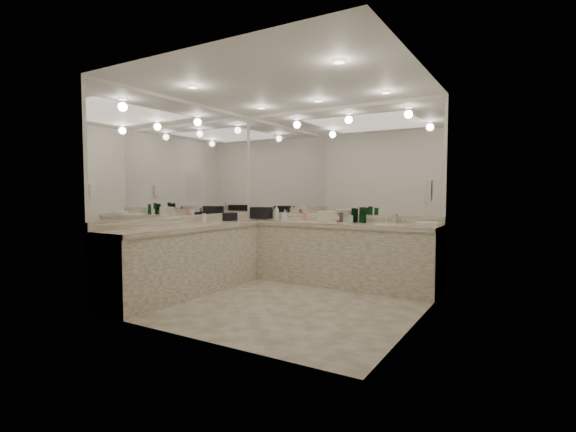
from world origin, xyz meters
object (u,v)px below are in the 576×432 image
Objects in this scene: sink at (390,225)px; hand_towel at (427,224)px; wall_phone at (429,190)px; soap_bottle_b at (285,215)px; soap_bottle_a at (276,212)px; black_toiletry_bag at (261,214)px; cream_cosmetic_case at (328,216)px; soap_bottle_c at (335,216)px.

sink is 0.48m from hand_towel.
soap_bottle_b is (-2.23, 0.46, -0.37)m from wall_phone.
hand_towel is 1.16× the size of soap_bottle_a.
black_toiletry_bag is at bearing -177.79° from soap_bottle_b.
cream_cosmetic_case is 0.72m from soap_bottle_b.
soap_bottle_a reaches higher than soap_bottle_c.
black_toiletry_bag reaches higher than hand_towel.
wall_phone is 0.89× the size of hand_towel.
wall_phone reaches higher than black_toiletry_bag.
sink is at bearing -1.45° from soap_bottle_a.
wall_phone reaches higher than cream_cosmetic_case.
black_toiletry_bag is (-2.65, 0.45, -0.36)m from wall_phone.
soap_bottle_b is at bearing -177.84° from hand_towel.
soap_bottle_a reaches higher than hand_towel.
wall_phone is 2.51m from soap_bottle_a.
cream_cosmetic_case reaches higher than sink.
wall_phone is 1.53m from soap_bottle_c.
wall_phone is at bearing -39.57° from sink.
wall_phone is at bearing -9.55° from black_toiletry_bag.
sink is 2.05m from black_toiletry_bag.
wall_phone reaches higher than soap_bottle_c.
wall_phone is 1.04× the size of soap_bottle_a.
soap_bottle_b is at bearing -178.66° from sink.
black_toiletry_bag is 0.24m from soap_bottle_a.
wall_phone is at bearing -12.67° from soap_bottle_a.
cream_cosmetic_case is 1.38m from hand_towel.
black_toiletry_bag reaches higher than sink.
hand_towel is at bearing -12.87° from cream_cosmetic_case.
cream_cosmetic_case is (1.14, 0.04, -0.01)m from black_toiletry_bag.
black_toiletry_bag is at bearing -178.48° from sink.
cream_cosmetic_case is at bearing 162.25° from wall_phone.
sink is 1.43× the size of black_toiletry_bag.
soap_bottle_c is at bearing -3.29° from soap_bottle_a.
wall_phone reaches higher than hand_towel.
sink is 1.83m from soap_bottle_a.
wall_phone is 2.30m from soap_bottle_b.
black_toiletry_bag is 1.84× the size of soap_bottle_b.
hand_towel is 1.53× the size of soap_bottle_c.
black_toiletry_bag is at bearing 170.45° from wall_phone.
soap_bottle_b is (-0.72, -0.02, 0.01)m from cream_cosmetic_case.
sink is 2.63× the size of soap_bottle_b.
soap_bottle_c reaches higher than hand_towel.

